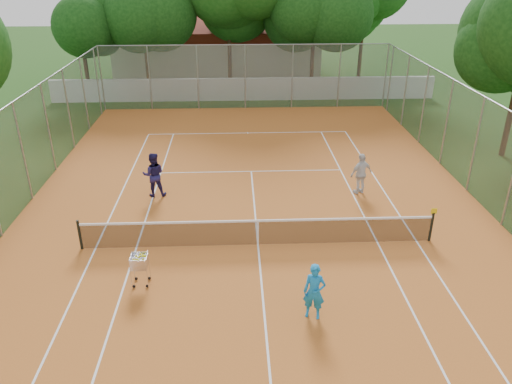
{
  "coord_description": "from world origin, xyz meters",
  "views": [
    {
      "loc": [
        -0.72,
        -14.59,
        8.94
      ],
      "look_at": [
        0.0,
        1.5,
        1.3
      ],
      "focal_mm": 35.0,
      "sensor_mm": 36.0,
      "label": 1
    }
  ],
  "objects_px": {
    "clubhouse": "(218,44)",
    "player_near": "(314,292)",
    "player_far_left": "(154,175)",
    "tennis_net": "(258,232)",
    "player_far_right": "(361,174)",
    "ball_hopper": "(140,269)"
  },
  "relations": [
    {
      "from": "player_far_left",
      "to": "player_far_right",
      "type": "distance_m",
      "value": 8.45
    },
    {
      "from": "player_near",
      "to": "ball_hopper",
      "type": "height_order",
      "value": "player_near"
    },
    {
      "from": "player_near",
      "to": "player_far_right",
      "type": "distance_m",
      "value": 8.32
    },
    {
      "from": "tennis_net",
      "to": "ball_hopper",
      "type": "height_order",
      "value": "ball_hopper"
    },
    {
      "from": "tennis_net",
      "to": "player_far_left",
      "type": "distance_m",
      "value": 5.75
    },
    {
      "from": "tennis_net",
      "to": "ball_hopper",
      "type": "distance_m",
      "value": 4.17
    },
    {
      "from": "player_far_right",
      "to": "clubhouse",
      "type": "bearing_deg",
      "value": -99.56
    },
    {
      "from": "tennis_net",
      "to": "player_far_right",
      "type": "height_order",
      "value": "player_far_right"
    },
    {
      "from": "tennis_net",
      "to": "clubhouse",
      "type": "distance_m",
      "value": 29.12
    },
    {
      "from": "tennis_net",
      "to": "clubhouse",
      "type": "relative_size",
      "value": 0.72
    },
    {
      "from": "ball_hopper",
      "to": "player_near",
      "type": "bearing_deg",
      "value": -29.51
    },
    {
      "from": "player_near",
      "to": "player_far_left",
      "type": "xyz_separation_m",
      "value": [
        -5.35,
        7.87,
        0.11
      ]
    },
    {
      "from": "tennis_net",
      "to": "ball_hopper",
      "type": "xyz_separation_m",
      "value": [
        -3.6,
        -2.1,
        0.05
      ]
    },
    {
      "from": "tennis_net",
      "to": "player_near",
      "type": "xyz_separation_m",
      "value": [
        1.32,
        -3.8,
        0.33
      ]
    },
    {
      "from": "tennis_net",
      "to": "player_near",
      "type": "relative_size",
      "value": 7.29
    },
    {
      "from": "clubhouse",
      "to": "player_near",
      "type": "bearing_deg",
      "value": -84.21
    },
    {
      "from": "clubhouse",
      "to": "ball_hopper",
      "type": "bearing_deg",
      "value": -92.94
    },
    {
      "from": "clubhouse",
      "to": "player_near",
      "type": "xyz_separation_m",
      "value": [
        3.32,
        -32.8,
        -1.36
      ]
    },
    {
      "from": "clubhouse",
      "to": "player_far_left",
      "type": "bearing_deg",
      "value": -94.66
    },
    {
      "from": "player_far_left",
      "to": "ball_hopper",
      "type": "bearing_deg",
      "value": 89.13
    },
    {
      "from": "player_far_left",
      "to": "ball_hopper",
      "type": "relative_size",
      "value": 1.72
    },
    {
      "from": "player_near",
      "to": "player_far_right",
      "type": "relative_size",
      "value": 0.94
    }
  ]
}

